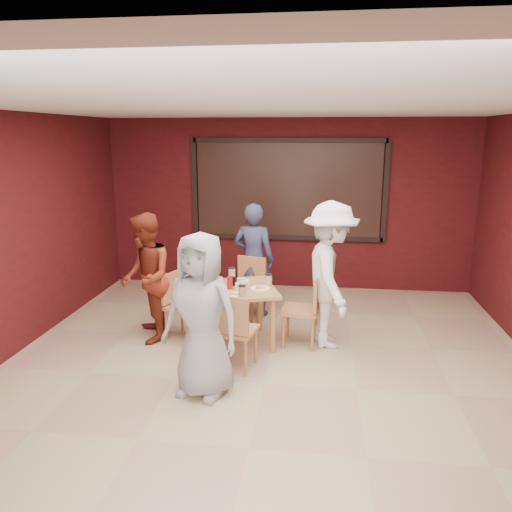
# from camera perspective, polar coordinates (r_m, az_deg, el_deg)

# --- Properties ---
(floor) EXTENTS (7.00, 7.00, 0.00)m
(floor) POSITION_cam_1_polar(r_m,az_deg,el_deg) (5.38, 0.90, -14.37)
(floor) COLOR tan
(floor) RESTS_ON ground
(window_blinds) EXTENTS (3.00, 0.02, 1.50)m
(window_blinds) POSITION_cam_1_polar(r_m,az_deg,el_deg) (8.23, 3.67, 7.54)
(window_blinds) COLOR black
(dining_table) EXTENTS (1.16, 1.16, 0.87)m
(dining_table) POSITION_cam_1_polar(r_m,az_deg,el_deg) (6.10, -2.23, -4.40)
(dining_table) COLOR #BB734C
(dining_table) RESTS_ON floor
(chair_front) EXTENTS (0.50, 0.50, 0.89)m
(chair_front) POSITION_cam_1_polar(r_m,az_deg,el_deg) (5.45, -2.60, -8.15)
(chair_front) COLOR #AE6E43
(chair_front) RESTS_ON floor
(chair_back) EXTENTS (0.53, 0.53, 0.88)m
(chair_back) POSITION_cam_1_polar(r_m,az_deg,el_deg) (6.93, -0.90, -3.36)
(chair_back) COLOR #AE6E43
(chair_back) RESTS_ON floor
(chair_left) EXTENTS (0.53, 0.53, 0.84)m
(chair_left) POSITION_cam_1_polar(r_m,az_deg,el_deg) (6.41, -8.76, -5.16)
(chair_left) COLOR #AE6E43
(chair_left) RESTS_ON floor
(chair_right) EXTENTS (0.47, 0.47, 0.90)m
(chair_right) POSITION_cam_1_polar(r_m,az_deg,el_deg) (6.12, 5.80, -5.66)
(chair_right) COLOR #AE6E43
(chair_right) RESTS_ON floor
(diner_front) EXTENTS (0.92, 0.73, 1.65)m
(diner_front) POSITION_cam_1_polar(r_m,az_deg,el_deg) (4.90, -6.26, -6.77)
(diner_front) COLOR #989898
(diner_front) RESTS_ON floor
(diner_back) EXTENTS (0.64, 0.48, 1.61)m
(diner_back) POSITION_cam_1_polar(r_m,az_deg,el_deg) (7.07, -0.27, -0.41)
(diner_back) COLOR #2E3352
(diner_back) RESTS_ON floor
(diner_left) EXTENTS (0.85, 0.95, 1.61)m
(diner_left) POSITION_cam_1_polar(r_m,az_deg,el_deg) (6.32, -12.46, -2.46)
(diner_left) COLOR maroon
(diner_left) RESTS_ON floor
(diner_right) EXTENTS (0.86, 1.25, 1.78)m
(diner_right) POSITION_cam_1_polar(r_m,az_deg,el_deg) (6.06, 8.47, -2.17)
(diner_right) COLOR white
(diner_right) RESTS_ON floor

